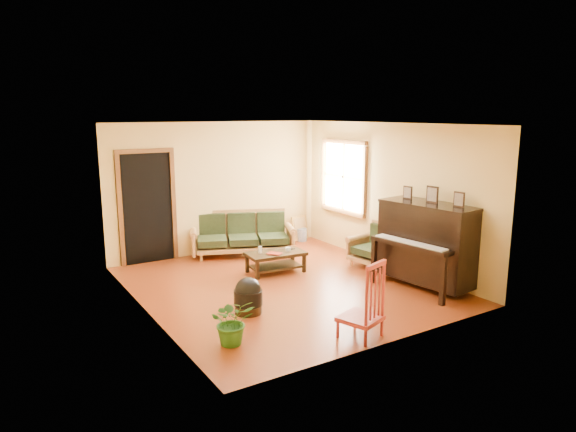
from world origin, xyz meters
TOP-DOWN VIEW (x-y plane):
  - floor at (0.00, 0.00)m, footprint 5.00×5.00m
  - doorway at (-1.45, 2.48)m, footprint 1.08×0.16m
  - window at (2.21, 1.30)m, footprint 0.12×1.36m
  - sofa at (0.26, 1.98)m, footprint 2.15×1.52m
  - coffee_table at (0.23, 0.67)m, footprint 1.06×0.64m
  - armchair at (1.92, 0.01)m, footprint 0.86×0.89m
  - piano at (1.92, -1.26)m, footprint 1.10×1.65m
  - footstool at (-1.05, -0.74)m, footprint 0.50×0.50m
  - red_chair at (-0.22, -2.18)m, footprint 0.61×0.63m
  - leaning_frame at (1.86, 2.38)m, footprint 0.44×0.18m
  - ceramic_crock at (1.87, 2.30)m, footprint 0.23×0.23m
  - potted_plant at (-1.67, -1.52)m, footprint 0.64×0.59m
  - book at (0.07, 0.52)m, footprint 0.28×0.30m
  - candle at (-0.02, 0.77)m, footprint 0.08×0.08m
  - glass_jar at (0.47, 0.63)m, footprint 0.12×0.12m
  - remote at (0.55, 0.69)m, footprint 0.16×0.07m

SIDE VIEW (x-z plane):
  - floor at x=0.00m, z-range 0.00..0.00m
  - ceramic_crock at x=1.87m, z-range 0.00..0.28m
  - coffee_table at x=0.23m, z-range 0.00..0.37m
  - footstool at x=-1.05m, z-range 0.00..0.39m
  - leaning_frame at x=1.86m, z-range 0.00..0.57m
  - potted_plant at x=-1.67m, z-range 0.00..0.59m
  - remote at x=0.55m, z-range 0.37..0.38m
  - book at x=0.07m, z-range 0.37..0.39m
  - armchair at x=1.92m, z-range 0.00..0.80m
  - glass_jar at x=0.47m, z-range 0.37..0.43m
  - sofa at x=0.26m, z-range 0.00..0.85m
  - candle at x=-0.02m, z-range 0.37..0.48m
  - red_chair at x=-0.22m, z-range 0.00..1.00m
  - piano at x=1.92m, z-range 0.00..1.37m
  - doorway at x=-1.45m, z-range 0.00..2.05m
  - window at x=2.21m, z-range 0.77..2.23m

